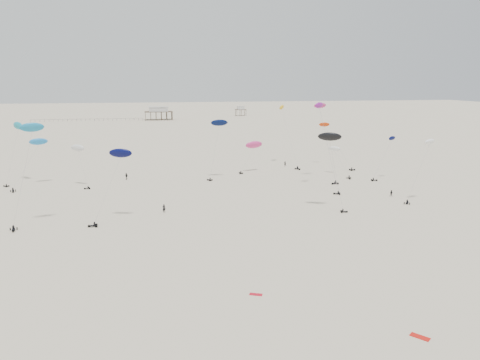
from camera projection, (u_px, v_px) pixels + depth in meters
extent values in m
plane|color=beige|center=(192.00, 145.00, 215.01)|extent=(900.00, 900.00, 0.00)
cube|color=brown|center=(159.00, 112.00, 355.57)|extent=(21.00, 13.00, 0.30)
cube|color=silver|center=(158.00, 109.00, 355.20)|extent=(14.00, 8.40, 3.20)
cube|color=#B2B2AD|center=(158.00, 107.00, 354.84)|extent=(15.00, 9.00, 0.30)
cube|color=brown|center=(241.00, 110.00, 398.18)|extent=(9.00, 7.00, 0.30)
cube|color=silver|center=(241.00, 108.00, 397.90)|extent=(5.60, 4.20, 2.40)
cube|color=#B2B2AD|center=(241.00, 106.00, 397.62)|extent=(6.00, 4.50, 0.30)
cube|color=black|center=(88.00, 119.00, 346.40)|extent=(80.00, 0.10, 0.10)
cylinder|color=gray|center=(290.00, 138.00, 160.40)|extent=(0.03, 0.03, 22.81)
ellipsoid|color=yellow|center=(282.00, 107.00, 164.47)|extent=(3.52, 4.32, 2.01)
cylinder|color=gray|center=(328.00, 149.00, 124.24)|extent=(0.03, 0.03, 23.53)
ellipsoid|color=#901A92|center=(319.00, 105.00, 126.41)|extent=(3.75, 3.36, 1.83)
cylinder|color=gray|center=(342.00, 163.00, 144.68)|extent=(0.03, 0.03, 11.11)
ellipsoid|color=white|center=(335.00, 149.00, 147.93)|extent=(3.90, 3.59, 1.91)
cylinder|color=gray|center=(26.00, 166.00, 128.58)|extent=(0.03, 0.03, 15.29)
ellipsoid|color=#1D82DA|center=(38.00, 142.00, 132.46)|extent=(5.40, 3.44, 2.50)
cylinder|color=gray|center=(418.00, 173.00, 112.42)|extent=(0.03, 0.03, 14.51)
ellipsoid|color=white|center=(430.00, 142.00, 112.09)|extent=(3.91, 2.78, 1.81)
cylinder|color=gray|center=(23.00, 179.00, 92.25)|extent=(0.03, 0.03, 19.29)
ellipsoid|color=#1880B5|center=(32.00, 127.00, 92.09)|extent=(4.94, 3.14, 2.30)
cylinder|color=gray|center=(338.00, 147.00, 159.06)|extent=(0.03, 0.03, 19.15)
ellipsoid|color=red|center=(324.00, 124.00, 163.52)|extent=(3.93, 2.17, 1.86)
cylinder|color=gray|center=(214.00, 152.00, 138.89)|extent=(0.03, 0.03, 16.02)
ellipsoid|color=#040F3C|center=(219.00, 123.00, 138.83)|extent=(5.08, 2.29, 2.53)
cylinder|color=gray|center=(107.00, 190.00, 96.17)|extent=(0.03, 0.03, 14.70)
ellipsoid|color=#04083E|center=(120.00, 153.00, 97.39)|extent=(5.19, 3.11, 2.43)
cylinder|color=gray|center=(83.00, 169.00, 129.12)|extent=(0.03, 0.03, 10.81)
ellipsoid|color=silver|center=(78.00, 148.00, 130.01)|extent=(4.53, 3.61, 2.13)
cylinder|color=gray|center=(383.00, 159.00, 138.94)|extent=(0.03, 0.03, 12.98)
ellipsoid|color=#050B3F|center=(392.00, 138.00, 139.42)|extent=(3.23, 2.35, 1.50)
cylinder|color=gray|center=(327.00, 144.00, 136.21)|extent=(0.03, 0.03, 22.49)
ellipsoid|color=#CC3078|center=(320.00, 106.00, 138.24)|extent=(4.42, 2.67, 2.06)
cylinder|color=gray|center=(337.00, 175.00, 105.10)|extent=(0.03, 0.03, 15.89)
ellipsoid|color=black|center=(330.00, 137.00, 104.77)|extent=(5.84, 4.38, 2.62)
cylinder|color=gray|center=(247.00, 160.00, 150.18)|extent=(0.03, 0.03, 9.06)
ellipsoid|color=#E03486|center=(254.00, 145.00, 150.96)|extent=(6.58, 4.27, 3.04)
cylinder|color=gray|center=(12.00, 156.00, 132.65)|extent=(0.03, 0.03, 16.68)
ellipsoid|color=teal|center=(18.00, 126.00, 134.49)|extent=(4.46, 5.04, 2.45)
imported|color=black|center=(164.00, 212.00, 105.46)|extent=(0.91, 0.72, 2.23)
imported|color=black|center=(391.00, 196.00, 120.09)|extent=(1.09, 0.90, 1.94)
imported|color=black|center=(126.00, 179.00, 140.70)|extent=(1.55, 1.40, 2.33)
imported|color=black|center=(285.00, 166.00, 162.49)|extent=(0.90, 0.80, 2.07)
cube|color=red|center=(420.00, 337.00, 54.08)|extent=(2.07, 2.28, 0.08)
cube|color=#B90B1C|center=(256.00, 295.00, 64.85)|extent=(1.93, 1.36, 0.07)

